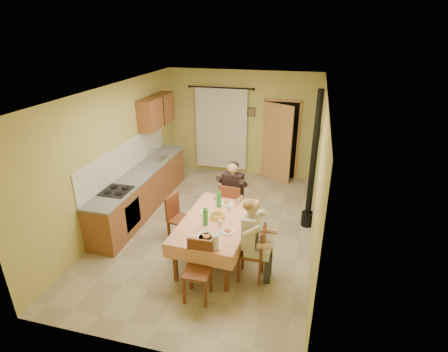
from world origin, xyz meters
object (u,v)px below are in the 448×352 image
(chair_left, at_px, (181,228))
(man_far, at_px, (232,188))
(chair_right, at_px, (252,262))
(stove_flue, at_px, (311,180))
(dining_table, at_px, (217,238))
(chair_far, at_px, (232,215))
(chair_near, at_px, (198,282))
(man_right, at_px, (252,231))

(chair_left, bearing_deg, man_far, 145.66)
(chair_right, relative_size, stove_flue, 0.34)
(dining_table, xyz_separation_m, chair_left, (-0.79, 0.29, -0.09))
(stove_flue, bearing_deg, chair_far, -162.93)
(chair_near, height_order, stove_flue, stove_flue)
(chair_far, height_order, chair_near, chair_far)
(man_right, bearing_deg, chair_left, 64.75)
(chair_left, bearing_deg, chair_far, 145.14)
(chair_near, distance_m, stove_flue, 3.06)
(chair_far, distance_m, chair_near, 2.09)
(dining_table, relative_size, man_far, 1.40)
(chair_right, bearing_deg, chair_left, 64.95)
(chair_far, relative_size, man_far, 0.72)
(man_far, xyz_separation_m, man_right, (0.66, -1.44, 0.00))
(chair_near, bearing_deg, chair_far, -92.90)
(chair_far, xyz_separation_m, chair_right, (0.67, -1.43, -0.00))
(dining_table, xyz_separation_m, chair_near, (0.00, -1.07, -0.09))
(chair_near, xyz_separation_m, stove_flue, (1.53, 2.55, 0.74))
(chair_left, distance_m, man_right, 1.75)
(man_right, bearing_deg, chair_right, -90.00)
(man_right, xyz_separation_m, stove_flue, (0.84, 1.89, 0.15))
(chair_far, distance_m, stove_flue, 1.73)
(chair_far, distance_m, man_right, 1.68)
(chair_far, bearing_deg, chair_right, -59.54)
(man_far, xyz_separation_m, stove_flue, (1.49, 0.44, 0.15))
(chair_right, xyz_separation_m, stove_flue, (0.82, 1.89, 0.73))
(chair_far, xyz_separation_m, chair_near, (-0.03, -2.09, -0.00))
(chair_far, bearing_deg, dining_table, -86.90)
(chair_left, distance_m, stove_flue, 2.72)
(man_far, relative_size, man_right, 1.00)
(chair_left, height_order, man_right, man_right)
(dining_table, xyz_separation_m, chair_right, (0.71, -0.40, -0.09))
(dining_table, distance_m, chair_left, 0.85)
(man_right, bearing_deg, stove_flue, -24.23)
(chair_far, bearing_deg, man_far, 90.00)
(man_far, distance_m, man_right, 1.58)
(chair_right, bearing_deg, stove_flue, -23.89)
(man_right, bearing_deg, chair_near, 133.43)
(chair_right, bearing_deg, man_far, 24.62)
(chair_left, xyz_separation_m, man_right, (1.49, -0.69, 0.59))
(chair_right, relative_size, chair_left, 1.00)
(chair_near, distance_m, chair_left, 1.57)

